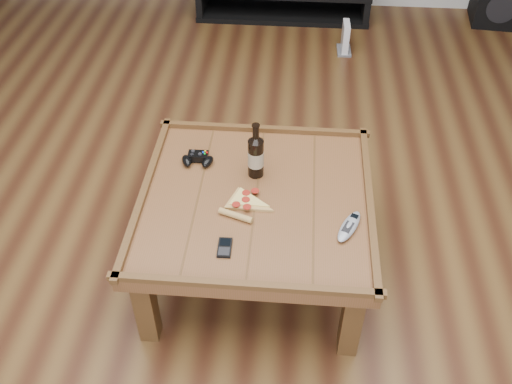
# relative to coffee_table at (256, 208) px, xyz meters

# --- Properties ---
(ground) EXTENTS (6.00, 6.00, 0.00)m
(ground) POSITION_rel_coffee_table_xyz_m (0.00, 0.00, -0.39)
(ground) COLOR #3F2012
(ground) RESTS_ON ground
(coffee_table) EXTENTS (1.03, 1.03, 0.48)m
(coffee_table) POSITION_rel_coffee_table_xyz_m (0.00, 0.00, 0.00)
(coffee_table) COLOR brown
(coffee_table) RESTS_ON ground
(beer_bottle) EXTENTS (0.07, 0.07, 0.27)m
(beer_bottle) POSITION_rel_coffee_table_xyz_m (-0.01, 0.16, 0.17)
(beer_bottle) COLOR black
(beer_bottle) RESTS_ON coffee_table
(game_controller) EXTENTS (0.16, 0.11, 0.04)m
(game_controller) POSITION_rel_coffee_table_xyz_m (-0.29, 0.22, 0.08)
(game_controller) COLOR black
(game_controller) RESTS_ON coffee_table
(pizza_slice) EXTENTS (0.24, 0.31, 0.03)m
(pizza_slice) POSITION_rel_coffee_table_xyz_m (-0.05, -0.05, 0.07)
(pizza_slice) COLOR tan
(pizza_slice) RESTS_ON coffee_table
(smartphone) EXTENTS (0.06, 0.10, 0.01)m
(smartphone) POSITION_rel_coffee_table_xyz_m (-0.10, -0.30, 0.07)
(smartphone) COLOR black
(smartphone) RESTS_ON coffee_table
(remote_control) EXTENTS (0.13, 0.20, 0.03)m
(remote_control) POSITION_rel_coffee_table_xyz_m (0.39, -0.15, 0.07)
(remote_control) COLOR gray
(remote_control) RESTS_ON coffee_table
(game_console) EXTENTS (0.11, 0.19, 0.23)m
(game_console) POSITION_rel_coffee_table_xyz_m (0.49, 2.15, -0.29)
(game_console) COLOR slate
(game_console) RESTS_ON ground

